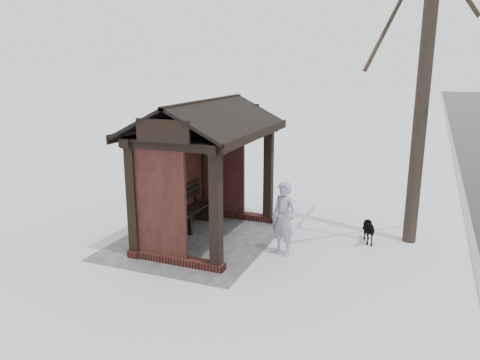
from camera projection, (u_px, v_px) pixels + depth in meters
name	position (u px, v px, depth m)	size (l,w,h in m)	color
ground	(208.00, 238.00, 10.54)	(120.00, 120.00, 0.00)	white
kerb	(480.00, 279.00, 8.53)	(120.00, 0.15, 0.06)	gray
trampled_patch	(201.00, 236.00, 10.61)	(4.20, 3.20, 0.02)	gray
bus_shelter	(200.00, 143.00, 10.06)	(3.60, 2.40, 3.09)	#381714
pedestrian	(283.00, 219.00, 9.47)	(0.56, 0.37, 1.53)	#A59BB5
dog	(366.00, 229.00, 10.22)	(0.33, 0.73, 0.62)	black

